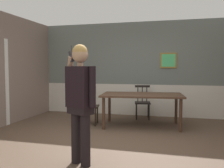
# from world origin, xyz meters

# --- Properties ---
(ground_plane) EXTENTS (6.34, 6.34, 0.00)m
(ground_plane) POSITION_xyz_m (0.00, 0.00, 0.00)
(ground_plane) COLOR brown
(room_back_partition) EXTENTS (5.76, 0.17, 2.73)m
(room_back_partition) POSITION_xyz_m (0.00, 2.86, 1.32)
(room_back_partition) COLOR slate
(room_back_partition) RESTS_ON ground_plane
(dining_table) EXTENTS (2.01, 1.27, 0.78)m
(dining_table) POSITION_xyz_m (0.38, 1.47, 0.70)
(dining_table) COLOR #4C3323
(dining_table) RESTS_ON ground_plane
(chair_near_window) EXTENTS (0.49, 0.49, 0.91)m
(chair_near_window) POSITION_xyz_m (0.28, 2.38, 0.46)
(chair_near_window) COLOR black
(chair_near_window) RESTS_ON ground_plane
(chair_by_doorway) EXTENTS (0.55, 0.55, 0.93)m
(chair_by_doorway) POSITION_xyz_m (-0.95, 1.32, 0.47)
(chair_by_doorway) COLOR #2D2319
(chair_by_doorway) RESTS_ON ground_plane
(person_figure) EXTENTS (0.52, 0.38, 1.73)m
(person_figure) POSITION_xyz_m (-0.15, -1.10, 1.00)
(person_figure) COLOR black
(person_figure) RESTS_ON ground_plane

